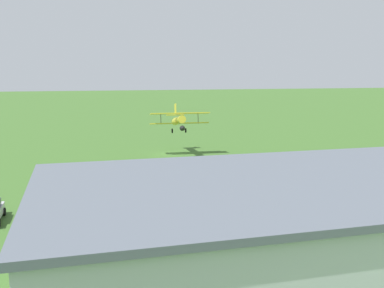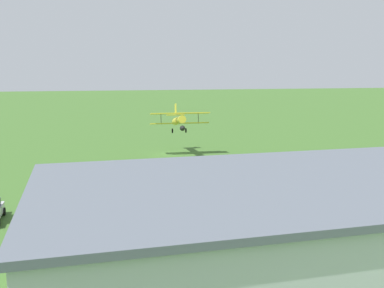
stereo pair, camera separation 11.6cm
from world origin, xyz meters
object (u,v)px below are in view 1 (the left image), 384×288
object	(u,v)px
car_orange	(82,204)
person_walking_on_apron	(47,194)
person_near_hangar_door	(83,188)
car_blue	(331,188)
biplane	(179,120)
hangar	(277,229)

from	to	relation	value
car_orange	person_walking_on_apron	world-z (taller)	car_orange
person_near_hangar_door	car_blue	bearing A→B (deg)	166.84
car_blue	person_near_hangar_door	distance (m)	23.15
car_blue	person_walking_on_apron	bearing A→B (deg)	-9.26
car_blue	person_near_hangar_door	world-z (taller)	person_near_hangar_door
car_orange	person_near_hangar_door	world-z (taller)	car_orange
person_near_hangar_door	car_orange	bearing A→B (deg)	89.85
biplane	person_walking_on_apron	world-z (taller)	biplane
biplane	car_orange	world-z (taller)	biplane
person_walking_on_apron	car_blue	bearing A→B (deg)	170.74
car_orange	person_walking_on_apron	distance (m)	5.25
biplane	person_near_hangar_door	bearing A→B (deg)	55.77
person_near_hangar_door	person_walking_on_apron	size ratio (longest dim) A/B	1.07
car_blue	biplane	bearing A→B (deg)	-68.30
person_near_hangar_door	person_walking_on_apron	bearing A→B (deg)	19.58
biplane	person_near_hangar_door	xyz separation A→B (m)	(12.90, 18.96, -3.97)
car_blue	person_walking_on_apron	world-z (taller)	car_blue
car_orange	person_walking_on_apron	bearing A→B (deg)	-54.29
biplane	car_orange	xyz separation A→B (m)	(12.91, 24.32, -3.92)
car_orange	person_near_hangar_door	distance (m)	5.36
hangar	person_walking_on_apron	world-z (taller)	hangar
person_near_hangar_door	biplane	bearing A→B (deg)	-124.23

